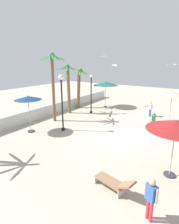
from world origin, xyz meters
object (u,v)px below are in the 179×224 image
Objects in this scene: patio_umbrella_3 at (172,94)px; guest_0 at (151,196)px; guest_2 at (150,108)px; patio_umbrella_0 at (106,83)px; seagull_1 at (175,65)px; seagull_0 at (104,56)px; lamp_post_1 at (91,92)px; lounge_chair_0 at (114,182)px; seagull_2 at (114,65)px; palm_tree_1 at (79,83)px; guest_1 at (153,120)px; patio_umbrella_2 at (176,125)px; patio_umbrella_1 at (28,99)px; palm_tree_3 at (68,84)px; palm_tree_2 at (53,79)px; lamp_post_0 at (62,94)px.

patio_umbrella_3 is 11.51m from guest_0.
guest_0 is 12.94m from guest_2.
seagull_1 is (0.39, -7.17, 2.23)m from patio_umbrella_0.
seagull_0 reaches higher than seagull_1.
lamp_post_1 is at bearing -170.60° from seagull_0.
lounge_chair_0 is at bearing -179.41° from seagull_1.
palm_tree_1 is at bearing 60.41° from seagull_2.
patio_umbrella_0 is 8.76m from guest_1.
palm_tree_1 is (8.50, 11.65, 0.30)m from patio_umbrella_2.
patio_umbrella_1 is 1.92× the size of guest_2.
palm_tree_1 is at bearing 103.32° from seagull_1.
palm_tree_3 is 2.64× the size of lounge_chair_0.
palm_tree_2 reaches higher than patio_umbrella_3.
seagull_1 reaches higher than lamp_post_0.
palm_tree_2 is (-5.00, 9.12, 1.19)m from patio_umbrella_3.
lounge_chair_0 is at bearing -177.07° from guest_1.
palm_tree_1 is 5.51m from palm_tree_2.
lounge_chair_0 is 16.46m from seagull_0.
lounge_chair_0 is 14.05m from seagull_1.
palm_tree_3 reaches higher than guest_0.
palm_tree_1 is 3.57× the size of seagull_1.
seagull_2 is at bearing -69.86° from palm_tree_2.
palm_tree_2 reaches higher than lamp_post_0.
guest_2 is (7.68, -4.83, -2.05)m from lamp_post_0.
guest_2 is at bearing 20.31° from patio_umbrella_2.
lounge_chair_0 is (-10.95, -9.83, -2.50)m from palm_tree_1.
patio_umbrella_0 is 1.07× the size of patio_umbrella_3.
lamp_post_0 is 9.68m from guest_0.
palm_tree_1 is 0.91× the size of palm_tree_3.
patio_umbrella_3 is at bearing -91.81° from palm_tree_1.
palm_tree_1 reaches higher than patio_umbrella_1.
patio_umbrella_3 is at bearing 10.20° from patio_umbrella_2.
palm_tree_1 reaches higher than patio_umbrella_2.
patio_umbrella_0 is 2.41× the size of seagull_1.
palm_tree_2 is at bearing 57.33° from lounge_chair_0.
lamp_post_0 reaches higher than lamp_post_1.
patio_umbrella_0 is 1.62× the size of lounge_chair_0.
patio_umbrella_0 is 0.51× the size of palm_tree_2.
patio_umbrella_1 is 2.57× the size of seagull_2.
patio_umbrella_2 is at bearing -101.55° from lamp_post_0.
patio_umbrella_1 is 0.48× the size of palm_tree_2.
patio_umbrella_0 is 0.67× the size of palm_tree_1.
seagull_1 reaches higher than patio_umbrella_0.
palm_tree_3 is 1.15× the size of lamp_post_0.
palm_tree_3 is at bearing 48.14° from lounge_chair_0.
patio_umbrella_2 is 11.64m from lamp_post_1.
palm_tree_1 is 0.76× the size of palm_tree_2.
patio_umbrella_1 is at bearing 142.20° from seagull_1.
lamp_post_1 is at bearing 97.24° from patio_umbrella_3.
patio_umbrella_3 is at bearing -82.76° from lamp_post_1.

